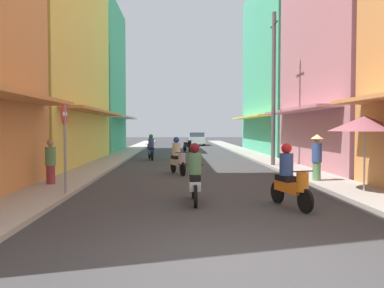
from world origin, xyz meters
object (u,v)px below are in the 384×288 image
Objects in this scene: street_sign_no_entry at (65,137)px; parked_car at (197,139)px; motorbike_white at (194,176)px; pedestrian_far at (51,164)px; motorbike_black at (188,146)px; vendor_umbrella at (365,124)px; pedestrian_foreground at (317,156)px; motorbike_orange at (290,179)px; motorbike_blue at (151,148)px; utility_pole at (274,89)px; motorbike_silver at (178,158)px.

parked_car is at bearing 80.46° from street_sign_no_entry.
pedestrian_far reaches higher than motorbike_white.
motorbike_black is 0.75× the size of vendor_umbrella.
pedestrian_far is at bearing -176.96° from pedestrian_foreground.
motorbike_blue is (-4.39, 14.41, 0.00)m from motorbike_orange.
vendor_umbrella is at bearing -85.01° from utility_pole.
pedestrian_foreground is (2.11, 3.96, 0.27)m from motorbike_orange.
street_sign_no_entry is (-5.45, -32.40, 0.98)m from parked_car.
utility_pole reaches higher than motorbike_blue.
motorbike_silver is 0.97× the size of motorbike_blue.
pedestrian_foreground is at bearing -77.48° from motorbike_black.
utility_pole is (4.32, 9.01, 3.19)m from motorbike_white.
street_sign_no_entry is at bearing 164.43° from motorbike_orange.
motorbike_white is 5.30m from vendor_umbrella.
street_sign_no_entry reaches higher than vendor_umbrella.
motorbike_blue is 11.22m from pedestrian_far.
pedestrian_foreground is 0.66× the size of street_sign_no_entry.
utility_pole is at bearing -36.68° from motorbike_blue.
motorbike_silver is at bearing 147.95° from pedestrian_foreground.
motorbike_orange and motorbike_blue have the same top height.
motorbike_black is 0.65× the size of street_sign_no_entry.
motorbike_white is 0.68× the size of street_sign_no_entry.
street_sign_no_entry is (-5.93, 1.65, 1.01)m from motorbike_orange.
motorbike_silver reaches higher than parked_car.
street_sign_no_entry is at bearing -96.90° from motorbike_blue.
parked_car is 24.72m from utility_pole.
parked_car is 32.55m from vendor_umbrella.
street_sign_no_entry reaches higher than parked_car.
utility_pole reaches higher than motorbike_orange.
motorbike_silver is 7.74m from vendor_umbrella.
parked_car is at bearing 94.93° from pedestrian_foreground.
vendor_umbrella is 8.21m from utility_pole.
motorbike_orange is 3.46m from vendor_umbrella.
motorbike_blue is at bearing 76.90° from pedestrian_far.
motorbike_blue is 14.63m from vendor_umbrella.
street_sign_no_entry is at bearing -120.68° from motorbike_silver.
pedestrian_foreground is at bearing 16.02° from street_sign_no_entry.
motorbike_black is at bearing 78.86° from street_sign_no_entry.
street_sign_no_entry is at bearing -134.68° from utility_pole.
motorbike_silver is 5.47m from pedestrian_far.
vendor_umbrella is 0.87× the size of street_sign_no_entry.
motorbike_silver reaches higher than motorbike_black.
motorbike_black is at bearing -96.79° from parked_car.
motorbike_white and motorbike_blue have the same top height.
motorbike_white is at bearing -81.48° from motorbike_blue.
motorbike_orange is 0.23× the size of utility_pole.
parked_car is (-0.48, 34.05, 0.04)m from motorbike_orange.
parked_car is (2.27, 27.04, 0.04)m from motorbike_silver.
pedestrian_foreground is (4.87, -3.05, 0.27)m from motorbike_silver.
motorbike_black is at bearing 86.79° from motorbike_silver.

